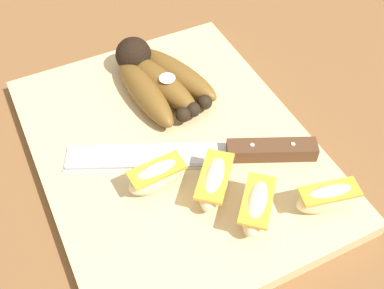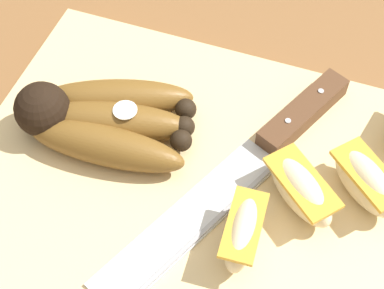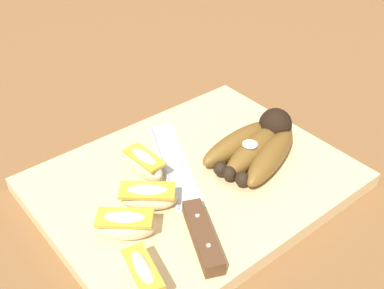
{
  "view_description": "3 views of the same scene",
  "coord_description": "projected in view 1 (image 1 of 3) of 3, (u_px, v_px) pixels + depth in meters",
  "views": [
    {
      "loc": [
        -0.34,
        0.12,
        0.44
      ],
      "look_at": [
        -0.04,
        -0.03,
        0.05
      ],
      "focal_mm": 44.6,
      "sensor_mm": 36.0,
      "label": 1
    },
    {
      "loc": [
        -0.09,
        0.22,
        0.43
      ],
      "look_at": [
        0.0,
        -0.03,
        0.04
      ],
      "focal_mm": 55.8,
      "sensor_mm": 36.0,
      "label": 2
    },
    {
      "loc": [
        -0.31,
        -0.38,
        0.42
      ],
      "look_at": [
        0.01,
        0.01,
        0.05
      ],
      "focal_mm": 44.65,
      "sensor_mm": 36.0,
      "label": 3
    }
  ],
  "objects": [
    {
      "name": "apple_wedge_near",
      "position": [
        157.0,
        177.0,
        0.49
      ],
      "size": [
        0.03,
        0.07,
        0.04
      ],
      "color": "beige",
      "rests_on": "cutting_board"
    },
    {
      "name": "apple_wedge_middle",
      "position": [
        214.0,
        182.0,
        0.49
      ],
      "size": [
        0.07,
        0.07,
        0.03
      ],
      "color": "beige",
      "rests_on": "cutting_board"
    },
    {
      "name": "ground_plane",
      "position": [
        159.0,
        156.0,
        0.56
      ],
      "size": [
        6.0,
        6.0,
        0.0
      ],
      "primitive_type": "plane",
      "color": "brown"
    },
    {
      "name": "banana_bunch",
      "position": [
        157.0,
        79.0,
        0.59
      ],
      "size": [
        0.15,
        0.11,
        0.05
      ],
      "color": "black",
      "rests_on": "cutting_board"
    },
    {
      "name": "cutting_board",
      "position": [
        174.0,
        150.0,
        0.56
      ],
      "size": [
        0.38,
        0.3,
        0.02
      ],
      "primitive_type": "cube",
      "color": "#DBBC84",
      "rests_on": "ground_plane"
    },
    {
      "name": "chefs_knife",
      "position": [
        228.0,
        153.0,
        0.53
      ],
      "size": [
        0.14,
        0.27,
        0.02
      ],
      "color": "silver",
      "rests_on": "cutting_board"
    },
    {
      "name": "apple_wedge_far",
      "position": [
        327.0,
        198.0,
        0.48
      ],
      "size": [
        0.04,
        0.07,
        0.04
      ],
      "color": "beige",
      "rests_on": "cutting_board"
    },
    {
      "name": "apple_wedge_extra",
      "position": [
        256.0,
        206.0,
        0.47
      ],
      "size": [
        0.07,
        0.06,
        0.04
      ],
      "color": "beige",
      "rests_on": "cutting_board"
    }
  ]
}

